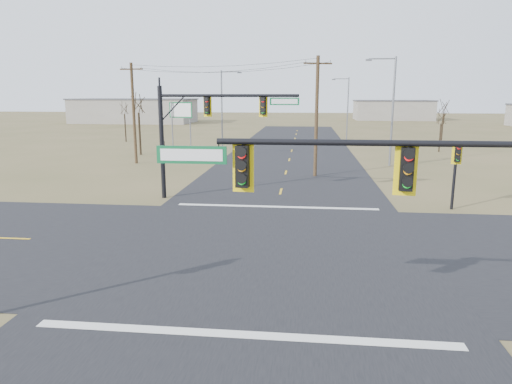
# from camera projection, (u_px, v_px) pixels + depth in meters

# --- Properties ---
(ground) EXTENTS (320.00, 320.00, 0.00)m
(ground) POSITION_uv_depth(u_px,v_px,m) (266.00, 248.00, 20.02)
(ground) COLOR brown
(ground) RESTS_ON ground
(road_ew) EXTENTS (160.00, 14.00, 0.02)m
(road_ew) POSITION_uv_depth(u_px,v_px,m) (266.00, 248.00, 20.02)
(road_ew) COLOR black
(road_ew) RESTS_ON ground
(road_ns) EXTENTS (14.00, 160.00, 0.02)m
(road_ns) POSITION_uv_depth(u_px,v_px,m) (266.00, 248.00, 20.02)
(road_ns) COLOR black
(road_ns) RESTS_ON ground
(stop_bar_near) EXTENTS (12.00, 0.40, 0.01)m
(stop_bar_near) POSITION_uv_depth(u_px,v_px,m) (242.00, 334.00, 12.72)
(stop_bar_near) COLOR silver
(stop_bar_near) RESTS_ON road_ns
(stop_bar_far) EXTENTS (12.00, 0.40, 0.01)m
(stop_bar_far) POSITION_uv_depth(u_px,v_px,m) (277.00, 207.00, 27.31)
(stop_bar_far) COLOR silver
(stop_bar_far) RESTS_ON road_ns
(mast_arm_near) EXTENTS (10.32, 0.47, 6.05)m
(mast_arm_near) POSITION_uv_depth(u_px,v_px,m) (401.00, 185.00, 11.09)
(mast_arm_near) COLOR black
(mast_arm_near) RESTS_ON ground
(mast_arm_far) EXTENTS (8.84, 0.54, 7.15)m
(mast_arm_far) POSITION_uv_depth(u_px,v_px,m) (207.00, 118.00, 28.47)
(mast_arm_far) COLOR black
(mast_arm_far) RESTS_ON ground
(pedestal_signal_ne) EXTENTS (0.64, 0.55, 4.06)m
(pedestal_signal_ne) POSITION_uv_depth(u_px,v_px,m) (457.00, 159.00, 26.07)
(pedestal_signal_ne) COLOR black
(pedestal_signal_ne) RESTS_ON ground
(utility_pole_near) EXTENTS (2.27, 0.88, 9.63)m
(utility_pole_near) POSITION_uv_depth(u_px,v_px,m) (317.00, 115.00, 36.73)
(utility_pole_near) COLOR #4B3720
(utility_pole_near) RESTS_ON ground
(utility_pole_far) EXTENTS (2.34, 0.45, 9.59)m
(utility_pole_far) POSITION_uv_depth(u_px,v_px,m) (134.00, 112.00, 43.93)
(utility_pole_far) COLOR #4B3720
(utility_pole_far) RESTS_ON ground
(highway_sign) EXTENTS (3.02, 0.69, 5.74)m
(highway_sign) POSITION_uv_depth(u_px,v_px,m) (181.00, 116.00, 56.43)
(highway_sign) COLOR slate
(highway_sign) RESTS_ON ground
(streetlight_a) EXTENTS (2.79, 0.27, 10.03)m
(streetlight_a) POSITION_uv_depth(u_px,v_px,m) (391.00, 106.00, 42.26)
(streetlight_a) COLOR slate
(streetlight_a) RESTS_ON ground
(streetlight_b) EXTENTS (2.55, 0.29, 9.14)m
(streetlight_b) POSITION_uv_depth(u_px,v_px,m) (346.00, 105.00, 67.41)
(streetlight_b) COLOR slate
(streetlight_b) RESTS_ON ground
(streetlight_c) EXTENTS (2.71, 0.41, 9.69)m
(streetlight_c) POSITION_uv_depth(u_px,v_px,m) (223.00, 104.00, 58.64)
(streetlight_c) COLOR slate
(streetlight_c) RESTS_ON ground
(bare_tree_a) EXTENTS (3.56, 3.56, 7.29)m
(bare_tree_a) POSITION_uv_depth(u_px,v_px,m) (138.00, 103.00, 50.18)
(bare_tree_a) COLOR black
(bare_tree_a) RESTS_ON ground
(bare_tree_b) EXTENTS (3.02, 3.02, 6.03)m
(bare_tree_b) POSITION_uv_depth(u_px,v_px,m) (124.00, 108.00, 64.86)
(bare_tree_b) COLOR black
(bare_tree_b) RESTS_ON ground
(bare_tree_c) EXTENTS (2.75, 2.75, 5.28)m
(bare_tree_c) POSITION_uv_depth(u_px,v_px,m) (442.00, 116.00, 53.19)
(bare_tree_c) COLOR black
(bare_tree_c) RESTS_ON ground
(bare_tree_d) EXTENTS (3.12, 3.12, 6.43)m
(bare_tree_d) POSITION_uv_depth(u_px,v_px,m) (444.00, 106.00, 59.11)
(bare_tree_d) COLOR black
(bare_tree_d) RESTS_ON ground
(warehouse_left) EXTENTS (28.00, 14.00, 5.50)m
(warehouse_left) POSITION_uv_depth(u_px,v_px,m) (135.00, 111.00, 111.19)
(warehouse_left) COLOR gray
(warehouse_left) RESTS_ON ground
(warehouse_mid) EXTENTS (20.00, 12.00, 5.00)m
(warehouse_mid) POSITION_uv_depth(u_px,v_px,m) (393.00, 111.00, 123.82)
(warehouse_mid) COLOR gray
(warehouse_mid) RESTS_ON ground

